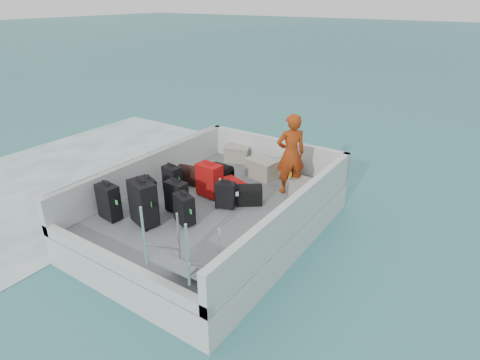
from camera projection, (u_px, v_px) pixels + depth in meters
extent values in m
plane|color=#1B5860|center=(215.00, 232.00, 8.16)|extent=(160.00, 160.00, 0.00)
plane|color=white|center=(70.00, 178.00, 10.59)|extent=(10.00, 10.00, 0.00)
cube|color=silver|center=(215.00, 220.00, 8.03)|extent=(3.60, 5.00, 0.60)
cube|color=slate|center=(214.00, 206.00, 7.90)|extent=(3.30, 4.70, 0.02)
cube|color=#BABEBE|center=(150.00, 170.00, 8.63)|extent=(0.14, 5.00, 0.70)
cube|color=#BABEBE|center=(294.00, 214.00, 6.88)|extent=(0.14, 5.00, 0.70)
cube|color=#BABEBE|center=(275.00, 152.00, 9.58)|extent=(3.60, 0.14, 0.70)
cube|color=#BABEBE|center=(116.00, 264.00, 6.03)|extent=(3.60, 0.14, 0.20)
cylinder|color=silver|center=(148.00, 152.00, 8.46)|extent=(0.04, 4.80, 0.04)
cube|color=black|center=(109.00, 202.00, 7.31)|extent=(0.46, 0.29, 0.68)
cube|color=black|center=(148.00, 194.00, 7.70)|extent=(0.47, 0.37, 0.61)
cube|color=black|center=(172.00, 179.00, 8.37)|extent=(0.41, 0.28, 0.56)
cube|color=black|center=(143.00, 203.00, 7.11)|extent=(0.61, 0.46, 0.83)
cube|color=black|center=(177.00, 197.00, 7.56)|extent=(0.42, 0.26, 0.62)
cube|color=#B90E0E|center=(209.00, 180.00, 8.15)|extent=(0.53, 0.34, 0.70)
cube|color=black|center=(184.00, 209.00, 7.18)|extent=(0.46, 0.37, 0.56)
cube|color=black|center=(226.00, 196.00, 7.72)|extent=(0.42, 0.33, 0.53)
cube|color=#B90E0E|center=(232.00, 188.00, 8.34)|extent=(0.76, 0.62, 0.26)
cube|color=gray|center=(237.00, 154.00, 9.97)|extent=(0.69, 0.58, 0.35)
cube|color=gray|center=(262.00, 169.00, 9.07)|extent=(0.71, 0.54, 0.39)
cube|color=gray|center=(286.00, 169.00, 9.14)|extent=(0.54, 0.39, 0.32)
cube|color=gray|center=(304.00, 189.00, 8.21)|extent=(0.55, 0.40, 0.32)
ellipsoid|color=gold|center=(295.00, 177.00, 8.89)|extent=(0.28, 0.26, 0.22)
ellipsoid|color=white|center=(287.00, 159.00, 9.04)|extent=(0.24, 0.24, 0.18)
imported|color=#CC4513|center=(291.00, 154.00, 8.11)|extent=(0.72, 0.73, 1.68)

